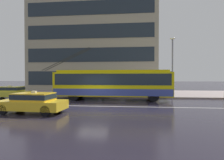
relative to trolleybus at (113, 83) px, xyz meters
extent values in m
plane|color=#24202C|center=(-1.39, -2.96, -1.62)|extent=(160.00, 160.00, 0.00)
cube|color=gray|center=(-1.39, 6.60, -1.55)|extent=(80.00, 10.00, 0.14)
cube|color=silver|center=(-1.39, -4.16, -1.61)|extent=(72.00, 0.14, 0.01)
cube|color=yellow|center=(-0.02, 0.00, -0.04)|extent=(11.38, 2.58, 2.32)
cube|color=yellow|center=(-0.02, 0.00, 1.22)|extent=(10.69, 2.32, 0.20)
cube|color=#1E2833|center=(-0.02, 0.00, 0.42)|extent=(10.92, 2.60, 1.07)
cube|color=#394799|center=(-0.02, 0.00, -0.78)|extent=(11.26, 2.61, 0.65)
cube|color=#1E2833|center=(5.61, -0.03, 0.42)|extent=(0.13, 2.21, 1.16)
cube|color=black|center=(5.46, -0.03, 1.02)|extent=(0.17, 1.91, 0.28)
cylinder|color=black|center=(-4.75, 0.38, 2.45)|extent=(4.95, 0.09, 2.32)
cylinder|color=black|center=(-4.76, -0.32, 2.45)|extent=(4.95, 0.09, 2.32)
cylinder|color=black|center=(3.85, 1.08, -1.10)|extent=(1.04, 0.31, 1.04)
cylinder|color=black|center=(3.84, -1.13, -1.10)|extent=(1.04, 0.31, 1.04)
cylinder|color=black|center=(-3.65, 1.13, -1.10)|extent=(1.04, 0.31, 1.04)
cylinder|color=black|center=(-3.66, -1.08, -1.10)|extent=(1.04, 0.31, 1.04)
cube|color=yellow|center=(-10.79, 0.00, -1.11)|extent=(4.76, 2.00, 0.55)
cube|color=yellow|center=(-10.97, -0.01, -0.59)|extent=(2.59, 1.66, 0.48)
cube|color=#1E2833|center=(-10.97, -0.01, -0.57)|extent=(2.64, 1.68, 0.31)
cube|color=silver|center=(-10.97, -0.01, -0.28)|extent=(0.29, 0.17, 0.12)
cylinder|color=black|center=(-9.27, 0.87, -1.31)|extent=(0.63, 0.22, 0.62)
cylinder|color=black|center=(-9.21, -0.75, -1.31)|extent=(0.63, 0.22, 0.62)
cylinder|color=black|center=(-12.37, 0.75, -1.31)|extent=(0.63, 0.22, 0.62)
cube|color=yellow|center=(-4.47, -7.14, -1.11)|extent=(4.30, 2.04, 0.55)
cube|color=yellow|center=(-4.30, -7.15, -0.59)|extent=(2.36, 1.67, 0.48)
cube|color=#1E2833|center=(-4.30, -7.15, -0.57)|extent=(2.40, 1.69, 0.31)
cube|color=silver|center=(-4.30, -7.15, -0.28)|extent=(0.29, 0.18, 0.12)
cylinder|color=black|center=(-5.90, -7.85, -1.31)|extent=(0.63, 0.24, 0.62)
cylinder|color=black|center=(-5.81, -6.26, -1.31)|extent=(0.63, 0.24, 0.62)
cylinder|color=black|center=(-3.13, -8.01, -1.31)|extent=(0.63, 0.24, 0.62)
cylinder|color=black|center=(-3.04, -6.42, -1.31)|extent=(0.63, 0.24, 0.62)
cylinder|color=gray|center=(1.06, 3.01, -0.22)|extent=(0.08, 0.08, 2.52)
cylinder|color=gray|center=(-2.30, 3.01, -0.22)|extent=(0.08, 0.08, 2.52)
cylinder|color=gray|center=(1.06, 4.40, -0.22)|extent=(0.08, 0.08, 2.52)
cylinder|color=gray|center=(-2.30, 4.40, -0.22)|extent=(0.08, 0.08, 2.52)
cube|color=#99ADB2|center=(-0.62, 4.40, -0.17)|extent=(3.20, 0.04, 2.02)
cube|color=#B2B2B7|center=(-0.62, 3.70, 1.08)|extent=(3.67, 1.69, 0.08)
cube|color=brown|center=(-0.62, 4.05, -1.03)|extent=(2.36, 0.36, 0.08)
cylinder|color=navy|center=(1.18, 3.74, -1.06)|extent=(0.14, 0.14, 0.84)
cylinder|color=navy|center=(1.04, 3.67, -1.06)|extent=(0.14, 0.14, 0.84)
cylinder|color=navy|center=(1.11, 3.71, -0.32)|extent=(0.48, 0.48, 0.64)
sphere|color=pink|center=(1.11, 3.71, 0.10)|extent=(0.21, 0.21, 0.21)
cone|color=#2C5096|center=(1.22, 3.76, 0.39)|extent=(1.24, 1.24, 0.26)
cylinder|color=#333333|center=(1.22, 3.76, -0.13)|extent=(0.02, 0.02, 0.77)
cylinder|color=#223746|center=(-1.35, 2.16, -1.05)|extent=(0.14, 0.14, 0.86)
cylinder|color=#223746|center=(-1.27, 2.30, -1.05)|extent=(0.14, 0.14, 0.86)
cylinder|color=#202F2B|center=(-1.31, 2.23, -0.31)|extent=(0.49, 0.49, 0.62)
sphere|color=#DC9B8E|center=(-1.31, 2.23, 0.11)|extent=(0.22, 0.22, 0.22)
cone|color=#DA2A6F|center=(-1.37, 2.13, 0.40)|extent=(1.09, 1.09, 0.28)
cylinder|color=#333333|center=(-1.37, 2.13, -0.13)|extent=(0.02, 0.02, 0.77)
cylinder|color=gray|center=(6.34, 2.58, 1.64)|extent=(0.16, 0.16, 6.24)
ellipsoid|color=silver|center=(6.34, 2.58, 4.88)|extent=(0.60, 0.32, 0.24)
cube|color=#9D9680|center=(-4.85, 16.32, 11.53)|extent=(21.87, 11.09, 26.29)
cube|color=#1E2833|center=(-4.85, 10.74, 0.45)|extent=(20.56, 0.06, 2.25)
cube|color=#1E2833|center=(-4.85, 10.74, 4.20)|extent=(20.56, 0.06, 2.25)
cube|color=#1E2833|center=(-4.85, 10.74, 7.96)|extent=(20.56, 0.06, 2.25)
cube|color=#1E2833|center=(-4.85, 10.74, 11.71)|extent=(20.56, 0.06, 2.25)
camera|label=1|loc=(1.76, -18.12, 0.66)|focal=29.38mm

